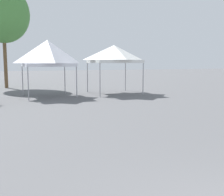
% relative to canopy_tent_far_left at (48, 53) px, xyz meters
% --- Properties ---
extents(canopy_tent_far_left, '(2.88, 2.88, 3.42)m').
position_rel_canopy_tent_far_left_xyz_m(canopy_tent_far_left, '(0.00, 0.00, 0.00)').
color(canopy_tent_far_left, '#9E9EA3').
rests_on(canopy_tent_far_left, ground).
extents(canopy_tent_behind_center, '(3.25, 3.25, 3.22)m').
position_rel_canopy_tent_far_left_xyz_m(canopy_tent_behind_center, '(4.39, -0.02, 0.01)').
color(canopy_tent_behind_center, '#9E9EA3').
rests_on(canopy_tent_behind_center, ground).
extents(tree_behind_tents_center, '(4.14, 4.14, 8.19)m').
position_rel_canopy_tent_far_left_xyz_m(tree_behind_tents_center, '(-2.03, 7.25, 3.27)').
color(tree_behind_tents_center, brown).
rests_on(tree_behind_tents_center, ground).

